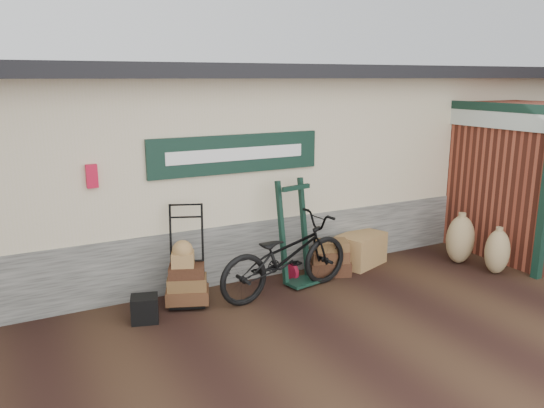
# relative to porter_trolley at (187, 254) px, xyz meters

# --- Properties ---
(ground) EXTENTS (80.00, 80.00, 0.00)m
(ground) POSITION_rel_porter_trolley_xyz_m (1.20, -0.64, -0.69)
(ground) COLOR black
(ground) RESTS_ON ground
(station_building) EXTENTS (14.40, 4.10, 3.20)m
(station_building) POSITION_rel_porter_trolley_xyz_m (1.20, 2.10, 0.93)
(station_building) COLOR #4C4C47
(station_building) RESTS_ON ground
(brick_outbuilding) EXTENTS (1.71, 4.51, 2.62)m
(brick_outbuilding) POSITION_rel_porter_trolley_xyz_m (5.90, 0.56, 0.61)
(brick_outbuilding) COLOR maroon
(brick_outbuilding) RESTS_ON ground
(porter_trolley) EXTENTS (0.83, 0.73, 1.38)m
(porter_trolley) POSITION_rel_porter_trolley_xyz_m (0.00, 0.00, 0.00)
(porter_trolley) COLOR black
(porter_trolley) RESTS_ON ground
(green_barrow) EXTENTS (0.64, 0.57, 1.56)m
(green_barrow) POSITION_rel_porter_trolley_xyz_m (1.66, -0.07, 0.09)
(green_barrow) COLOR black
(green_barrow) RESTS_ON ground
(suitcase_stack) EXTENTS (0.73, 0.59, 0.56)m
(suitcase_stack) POSITION_rel_porter_trolley_xyz_m (2.30, -0.03, -0.41)
(suitcase_stack) COLOR #331C10
(suitcase_stack) RESTS_ON ground
(wicker_hamper) EXTENTS (0.93, 0.76, 0.52)m
(wicker_hamper) POSITION_rel_porter_trolley_xyz_m (3.01, 0.11, -0.43)
(wicker_hamper) COLOR brown
(wicker_hamper) RESTS_ON ground
(black_trunk) EXTENTS (0.40, 0.37, 0.33)m
(black_trunk) POSITION_rel_porter_trolley_xyz_m (-0.69, -0.34, -0.52)
(black_trunk) COLOR black
(black_trunk) RESTS_ON ground
(bicycle) EXTENTS (1.00, 2.22, 1.25)m
(bicycle) POSITION_rel_porter_trolley_xyz_m (1.33, -0.37, -0.07)
(bicycle) COLOR black
(bicycle) RESTS_ON ground
(burlap_sack_left) EXTENTS (0.55, 0.48, 0.81)m
(burlap_sack_left) POSITION_rel_porter_trolley_xyz_m (4.52, -0.58, -0.28)
(burlap_sack_left) COLOR olive
(burlap_sack_left) RESTS_ON ground
(burlap_sack_right) EXTENTS (0.55, 0.51, 0.71)m
(burlap_sack_right) POSITION_rel_porter_trolley_xyz_m (4.66, -1.21, -0.33)
(burlap_sack_right) COLOR olive
(burlap_sack_right) RESTS_ON ground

